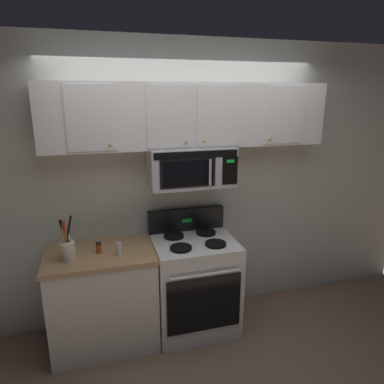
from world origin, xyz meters
name	(u,v)px	position (x,y,z in m)	size (l,w,h in m)	color
ground_plane	(207,354)	(0.00, 0.00, 0.00)	(8.00, 8.00, 0.00)	#7A604C
back_wall	(184,184)	(0.00, 0.79, 1.35)	(5.20, 0.10, 2.70)	silver
stove_range	(194,282)	(0.00, 0.42, 0.47)	(0.76, 0.69, 1.12)	white
over_range_microwave	(190,167)	(0.00, 0.54, 1.58)	(0.76, 0.43, 0.35)	#B7BABF
upper_cabinets	(189,115)	(0.00, 0.57, 2.02)	(2.50, 0.36, 0.55)	silver
counter_segment	(104,297)	(-0.84, 0.43, 0.45)	(0.93, 0.65, 0.90)	white
utensil_crock_cream	(67,247)	(-1.09, 0.33, 1.01)	(0.12, 0.12, 0.39)	beige
salt_shaker	(119,249)	(-0.69, 0.31, 0.96)	(0.05, 0.05, 0.11)	white
spice_jar	(99,248)	(-0.85, 0.40, 0.95)	(0.05, 0.05, 0.09)	#C64C19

